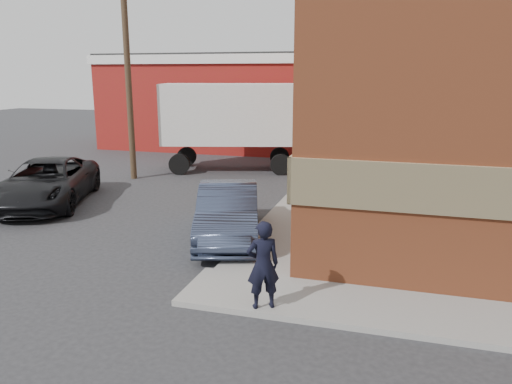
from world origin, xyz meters
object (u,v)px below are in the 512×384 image
Objects in this scene: utility_pole at (128,67)px; sedan at (228,212)px; box_truck at (248,121)px; man at (263,265)px; warehouse at (243,101)px; suv_a at (47,182)px.

sedan is at bearing -44.40° from utility_pole.
sedan is at bearing -91.10° from box_truck.
man is (8.81, -10.55, -3.76)m from utility_pole.
box_truck reaches higher than man.
utility_pole is at bearing -158.25° from box_truck.
box_truck is at bearing -70.52° from warehouse.
utility_pole reaches higher than warehouse.
man is at bearing -86.82° from box_truck.
utility_pole is 1.59× the size of suv_a.
man is 14.54m from box_truck.
man is 0.37× the size of sedan.
suv_a reaches higher than sedan.
utility_pole is 10.19m from sedan.
utility_pole is 14.25m from man.
warehouse reaches higher than man.
sedan is 0.81× the size of suv_a.
warehouse is at bearing 89.02° from sedan.
man is 0.31× the size of suv_a.
box_truck is at bearing 37.45° from suv_a.
sedan is at bearing -73.50° from warehouse.
man is at bearing -79.60° from sedan.
utility_pole reaches higher than suv_a.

